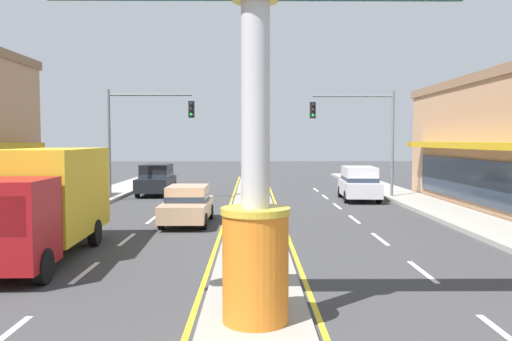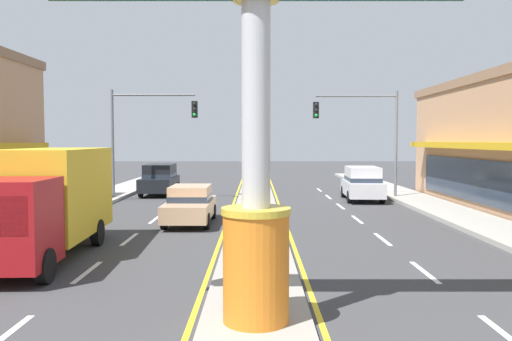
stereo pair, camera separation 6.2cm
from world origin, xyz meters
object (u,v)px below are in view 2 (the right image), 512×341
box_truck_near_right_lane (44,199)px  sedan_far_right_lane (188,204)px  suv_far_left_oncoming (158,179)px  suv_near_left_lane (360,183)px  traffic_light_left_side (142,125)px  pedestrian_far_side (7,208)px  district_sign (254,87)px  traffic_light_right_side (364,125)px

box_truck_near_right_lane → sedan_far_right_lane: 6.99m
box_truck_near_right_lane → suv_far_left_oncoming: bearing=89.8°
suv_near_left_lane → suv_far_left_oncoming: 12.32m
box_truck_near_right_lane → suv_near_left_lane: 18.54m
sedan_far_right_lane → suv_far_left_oncoming: size_ratio=0.93×
traffic_light_left_side → pedestrian_far_side: 12.66m
suv_near_left_lane → suv_far_left_oncoming: bearing=165.8°
district_sign → suv_far_left_oncoming: bearing=104.7°
sedan_far_right_lane → district_sign: bearing=-77.2°
traffic_light_left_side → box_truck_near_right_lane: size_ratio=0.89×
box_truck_near_right_lane → sedan_far_right_lane: (3.36, 6.06, -0.91)m
suv_near_left_lane → pedestrian_far_side: (-14.02, -12.20, 0.18)m
suv_far_left_oncoming → pedestrian_far_side: size_ratio=2.67×
traffic_light_left_side → traffic_light_right_side: size_ratio=1.00×
district_sign → sedan_far_right_lane: size_ratio=1.83×
sedan_far_right_lane → box_truck_near_right_lane: bearing=-119.0°
pedestrian_far_side → traffic_light_right_side: bearing=41.9°
district_sign → pedestrian_far_side: 11.51m
sedan_far_right_lane → suv_near_left_lane: suv_near_left_lane is taller
suv_far_left_oncoming → traffic_light_left_side: bearing=-95.3°
traffic_light_right_side → pedestrian_far_side: 19.46m
district_sign → pedestrian_far_side: district_sign is taller
district_sign → suv_near_left_lane: (5.97, 19.81, -3.31)m
traffic_light_left_side → suv_near_left_lane: size_ratio=1.32×
traffic_light_left_side → pedestrian_far_side: bearing=-98.4°
box_truck_near_right_lane → sedan_far_right_lane: bearing=61.0°
district_sign → sedan_far_right_lane: 12.56m
traffic_light_left_side → pedestrian_far_side: traffic_light_left_side is taller
traffic_light_left_side → traffic_light_right_side: 12.54m
district_sign → box_truck_near_right_lane: (-6.04, 5.70, -2.60)m
traffic_light_right_side → pedestrian_far_side: (-14.31, -12.83, -3.08)m
box_truck_near_right_lane → pedestrian_far_side: size_ratio=4.03×
district_sign → sedan_far_right_lane: district_sign is taller
district_sign → traffic_light_left_side: district_sign is taller
suv_near_left_lane → sedan_far_right_lane: bearing=-137.0°
suv_far_left_oncoming → district_sign: bearing=-75.3°
traffic_light_left_side → box_truck_near_right_lane: traffic_light_left_side is taller
traffic_light_left_side → sedan_far_right_lane: (3.59, -8.00, -3.46)m
district_sign → traffic_light_right_side: 21.38m
district_sign → traffic_light_right_side: size_ratio=1.27×
sedan_far_right_lane → pedestrian_far_side: (-5.37, -4.15, 0.38)m
traffic_light_right_side → sedan_far_right_lane: 12.93m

